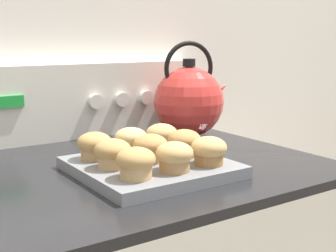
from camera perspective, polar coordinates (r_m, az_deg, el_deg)
name	(u,v)px	position (r m, az deg, el deg)	size (l,w,h in m)	color
wall_back	(58,15)	(1.27, -13.27, 12.99)	(8.00, 0.05, 2.40)	white
control_panel	(70,102)	(1.23, -11.88, 2.93)	(0.76, 0.07, 0.19)	silver
muffin_pan	(151,167)	(0.91, -2.14, -5.02)	(0.28, 0.28, 0.02)	slate
muffin_r0_c0	(136,163)	(0.80, -3.95, -4.47)	(0.07, 0.07, 0.05)	tan
muffin_r0_c1	(174,156)	(0.84, 0.79, -3.72)	(0.07, 0.07, 0.05)	#A37A4C
muffin_r0_c2	(209,150)	(0.88, 4.99, -2.98)	(0.07, 0.07, 0.05)	olive
muffin_r1_c0	(113,153)	(0.87, -6.76, -3.30)	(0.07, 0.07, 0.05)	tan
muffin_r1_c1	(150,148)	(0.90, -2.18, -2.65)	(0.07, 0.07, 0.05)	tan
muffin_r1_c2	(184,142)	(0.95, 1.99, -2.02)	(0.07, 0.07, 0.05)	olive
muffin_r2_c0	(95,145)	(0.93, -8.94, -2.35)	(0.07, 0.07, 0.05)	tan
muffin_r2_c1	(131,140)	(0.97, -4.55, -1.73)	(0.07, 0.07, 0.05)	#A37A4C
muffin_r2_c2	(162,136)	(1.01, -0.79, -1.20)	(0.07, 0.07, 0.05)	#A37A4C
tea_kettle	(189,100)	(1.23, 2.60, 3.15)	(0.22, 0.18, 0.25)	red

